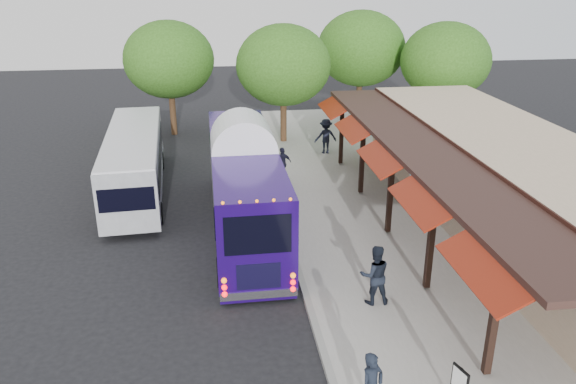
{
  "coord_description": "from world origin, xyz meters",
  "views": [
    {
      "loc": [
        -2.47,
        -14.31,
        9.33
      ],
      "look_at": [
        0.08,
        4.49,
        1.8
      ],
      "focal_mm": 35.0,
      "sensor_mm": 36.0,
      "label": 1
    }
  ],
  "objects_px": {
    "ped_b": "(375,275)",
    "ped_d": "(326,136)",
    "coach_bus": "(244,181)",
    "ped_c": "(283,163)",
    "sign_board": "(460,382)",
    "city_bus": "(135,160)"
  },
  "relations": [
    {
      "from": "ped_b",
      "to": "sign_board",
      "type": "xyz_separation_m",
      "value": [
        0.65,
        -4.49,
        -0.17
      ]
    },
    {
      "from": "ped_b",
      "to": "city_bus",
      "type": "bearing_deg",
      "value": -50.75
    },
    {
      "from": "coach_bus",
      "to": "ped_c",
      "type": "distance_m",
      "value": 5.33
    },
    {
      "from": "ped_b",
      "to": "ped_d",
      "type": "xyz_separation_m",
      "value": [
        1.45,
        14.51,
        0.01
      ]
    },
    {
      "from": "ped_b",
      "to": "sign_board",
      "type": "height_order",
      "value": "ped_b"
    },
    {
      "from": "city_bus",
      "to": "ped_b",
      "type": "xyz_separation_m",
      "value": [
        7.97,
        -10.42,
        -0.44
      ]
    },
    {
      "from": "coach_bus",
      "to": "ped_b",
      "type": "bearing_deg",
      "value": -61.0
    },
    {
      "from": "city_bus",
      "to": "ped_d",
      "type": "height_order",
      "value": "city_bus"
    },
    {
      "from": "coach_bus",
      "to": "ped_d",
      "type": "bearing_deg",
      "value": 59.79
    },
    {
      "from": "ped_d",
      "to": "sign_board",
      "type": "distance_m",
      "value": 19.02
    },
    {
      "from": "ped_b",
      "to": "ped_d",
      "type": "height_order",
      "value": "ped_d"
    },
    {
      "from": "ped_c",
      "to": "ped_d",
      "type": "xyz_separation_m",
      "value": [
        2.79,
        3.7,
        0.16
      ]
    },
    {
      "from": "ped_c",
      "to": "sign_board",
      "type": "bearing_deg",
      "value": 75.3
    },
    {
      "from": "city_bus",
      "to": "sign_board",
      "type": "bearing_deg",
      "value": -63.48
    },
    {
      "from": "coach_bus",
      "to": "ped_d",
      "type": "height_order",
      "value": "coach_bus"
    },
    {
      "from": "city_bus",
      "to": "ped_d",
      "type": "xyz_separation_m",
      "value": [
        9.42,
        4.09,
        -0.44
      ]
    },
    {
      "from": "ped_c",
      "to": "city_bus",
      "type": "bearing_deg",
      "value": -18.69
    },
    {
      "from": "sign_board",
      "to": "ped_c",
      "type": "bearing_deg",
      "value": 80.28
    },
    {
      "from": "coach_bus",
      "to": "ped_c",
      "type": "height_order",
      "value": "coach_bus"
    },
    {
      "from": "ped_b",
      "to": "ped_d",
      "type": "distance_m",
      "value": 14.58
    },
    {
      "from": "city_bus",
      "to": "sign_board",
      "type": "xyz_separation_m",
      "value": [
        8.62,
        -14.91,
        -0.61
      ]
    },
    {
      "from": "city_bus",
      "to": "sign_board",
      "type": "relative_size",
      "value": 9.24
    }
  ]
}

